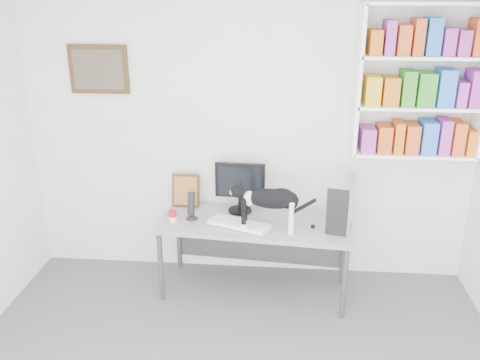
# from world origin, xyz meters

# --- Properties ---
(room) EXTENTS (4.01, 4.01, 2.70)m
(room) POSITION_xyz_m (0.00, 0.00, 1.35)
(room) COLOR #535358
(room) RESTS_ON ground
(bookshelf) EXTENTS (1.03, 0.28, 1.24)m
(bookshelf) POSITION_xyz_m (1.40, 1.85, 1.85)
(bookshelf) COLOR white
(bookshelf) RESTS_ON room
(wall_art) EXTENTS (0.52, 0.04, 0.42)m
(wall_art) POSITION_xyz_m (-1.30, 1.97, 1.90)
(wall_art) COLOR #472E17
(wall_art) RESTS_ON room
(desk) EXTENTS (1.69, 0.78, 0.68)m
(desk) POSITION_xyz_m (0.09, 1.58, 0.34)
(desk) COLOR gray
(desk) RESTS_ON room
(monitor) EXTENTS (0.45, 0.23, 0.47)m
(monitor) POSITION_xyz_m (-0.05, 1.79, 0.92)
(monitor) COLOR black
(monitor) RESTS_ON desk
(keyboard) EXTENTS (0.54, 0.37, 0.04)m
(keyboard) POSITION_xyz_m (-0.03, 1.49, 0.70)
(keyboard) COLOR white
(keyboard) RESTS_ON desk
(pc_tower) EXTENTS (0.27, 0.44, 0.41)m
(pc_tower) POSITION_xyz_m (0.80, 1.57, 0.89)
(pc_tower) COLOR #B4B4B9
(pc_tower) RESTS_ON desk
(speaker) EXTENTS (0.14, 0.14, 0.25)m
(speaker) POSITION_xyz_m (-0.46, 1.60, 0.81)
(speaker) COLOR black
(speaker) RESTS_ON desk
(leaning_print) EXTENTS (0.25, 0.11, 0.31)m
(leaning_print) POSITION_xyz_m (-0.56, 1.87, 0.84)
(leaning_print) COLOR #472E17
(leaning_print) RESTS_ON desk
(soup_can) EXTENTS (0.07, 0.07, 0.10)m
(soup_can) POSITION_xyz_m (-0.61, 1.52, 0.73)
(soup_can) COLOR #A60E1E
(soup_can) RESTS_ON desk
(cat) EXTENTS (0.64, 0.21, 0.39)m
(cat) POSITION_xyz_m (0.22, 1.42, 0.88)
(cat) COLOR black
(cat) RESTS_ON desk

